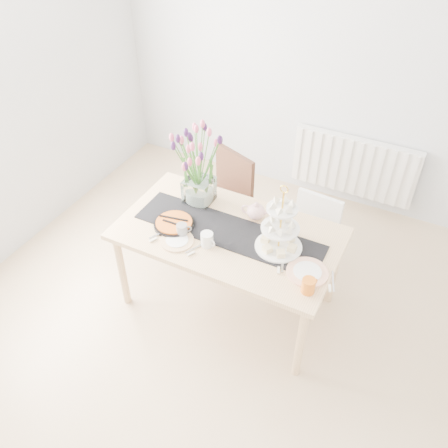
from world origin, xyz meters
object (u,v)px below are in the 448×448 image
at_px(plate_left, 177,241).
at_px(plate_right, 307,272).
at_px(radiator, 354,166).
at_px(mug_grey, 182,230).
at_px(cake_stand, 280,233).
at_px(chair_white, 311,234).
at_px(mug_white, 207,239).
at_px(teapot, 256,212).
at_px(tulip_vase, 198,156).
at_px(dining_table, 228,240).
at_px(tart_tin, 174,224).
at_px(chair_brown, 225,194).
at_px(mug_orange, 308,286).
at_px(cream_jug, 286,232).

xyz_separation_m(plate_left, plate_right, (0.92, 0.12, 0.00)).
relative_size(radiator, mug_grey, 13.02).
bearing_deg(mug_grey, cake_stand, -24.88).
distance_m(chair_white, mug_white, 1.01).
relative_size(cake_stand, teapot, 2.23).
bearing_deg(cake_stand, tulip_vase, 163.62).
xyz_separation_m(dining_table, mug_white, (-0.07, -0.19, 0.13)).
bearing_deg(tart_tin, chair_brown, 88.66).
bearing_deg(mug_orange, cream_jug, 63.11).
bearing_deg(cake_stand, mug_white, -156.72).
relative_size(cream_jug, tart_tin, 0.30).
bearing_deg(mug_orange, radiator, 32.33).
bearing_deg(chair_brown, plate_left, -63.39).
bearing_deg(tulip_vase, chair_white, 24.35).
bearing_deg(mug_grey, tulip_vase, 61.65).
xyz_separation_m(cake_stand, plate_left, (-0.66, -0.26, -0.13)).
bearing_deg(mug_grey, chair_white, 6.18).
xyz_separation_m(chair_brown, mug_grey, (0.09, -0.84, 0.27)).
relative_size(cake_stand, mug_orange, 4.63).
bearing_deg(chair_white, plate_left, -125.71).
relative_size(teapot, mug_grey, 2.33).
xyz_separation_m(radiator, plate_left, (-0.78, -1.98, 0.31)).
distance_m(chair_brown, mug_white, 0.95).
relative_size(mug_grey, mug_orange, 0.89).
bearing_deg(mug_orange, chair_brown, 75.19).
bearing_deg(teapot, chair_white, 40.87).
xyz_separation_m(teapot, tart_tin, (-0.50, -0.34, -0.05)).
relative_size(cake_stand, plate_right, 1.73).
relative_size(radiator, mug_orange, 11.58).
relative_size(dining_table, tart_tin, 5.38).
relative_size(radiator, dining_table, 0.75).
height_order(tulip_vase, mug_grey, tulip_vase).
relative_size(tulip_vase, mug_white, 6.98).
relative_size(chair_brown, plate_left, 3.76).
bearing_deg(radiator, mug_grey, -112.36).
bearing_deg(plate_right, cream_jug, 133.28).
distance_m(mug_grey, mug_white, 0.21).
bearing_deg(mug_grey, plate_left, -128.53).
xyz_separation_m(cream_jug, mug_white, (-0.46, -0.33, 0.01)).
height_order(radiator, cake_stand, cake_stand).
bearing_deg(mug_grey, mug_orange, -46.22).
height_order(chair_brown, plate_right, chair_brown).
distance_m(teapot, tart_tin, 0.61).
height_order(tulip_vase, mug_orange, tulip_vase).
height_order(radiator, chair_white, chair_white).
bearing_deg(dining_table, tulip_vase, 148.55).
xyz_separation_m(dining_table, chair_white, (0.46, 0.59, -0.23)).
distance_m(dining_table, plate_left, 0.39).
distance_m(tulip_vase, plate_right, 1.14).
distance_m(chair_white, mug_grey, 1.13).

